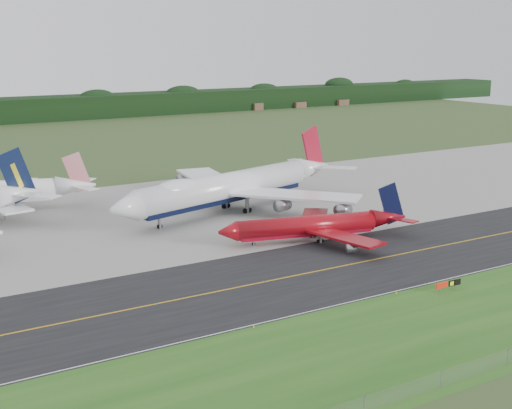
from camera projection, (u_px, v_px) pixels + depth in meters
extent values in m
plane|color=#324A22|center=(324.00, 262.00, 135.63)|extent=(600.00, 600.00, 0.00)
cube|color=#225619|center=(463.00, 322.00, 106.50)|extent=(400.00, 30.00, 0.01)
cube|color=black|center=(336.00, 267.00, 132.30)|extent=(400.00, 32.00, 0.02)
cube|color=gray|center=(202.00, 209.00, 178.07)|extent=(400.00, 78.00, 0.01)
cube|color=#C88E12|center=(336.00, 267.00, 132.29)|extent=(400.00, 0.40, 0.00)
cube|color=silver|center=(393.00, 292.00, 119.39)|extent=(400.00, 0.25, 0.00)
cube|color=black|center=(1.00, 111.00, 363.14)|extent=(700.00, 24.00, 12.00)
cylinder|color=white|center=(224.00, 187.00, 171.88)|extent=(52.85, 20.69, 6.73)
cube|color=black|center=(224.00, 196.00, 172.37)|extent=(49.84, 18.36, 2.35)
cone|color=white|center=(123.00, 208.00, 150.69)|extent=(8.18, 8.26, 6.73)
cone|color=white|center=(311.00, 167.00, 195.57)|extent=(15.27, 10.23, 6.73)
ellipsoid|color=white|center=(177.00, 189.00, 160.91)|extent=(14.76, 9.19, 4.29)
cube|color=white|center=(296.00, 195.00, 168.70)|extent=(26.76, 29.00, 0.58)
cube|color=white|center=(209.00, 179.00, 188.67)|extent=(14.36, 31.15, 0.58)
cube|color=#A51226|center=(313.00, 151.00, 195.07)|extent=(9.46, 3.11, 13.94)
cylinder|color=gray|center=(282.00, 205.00, 166.61)|extent=(4.30, 3.71, 2.83)
cylinder|color=gray|center=(200.00, 188.00, 185.71)|extent=(4.30, 3.71, 2.83)
cylinder|color=gray|center=(343.00, 210.00, 162.25)|extent=(4.30, 3.71, 2.83)
cylinder|color=gray|center=(184.00, 178.00, 198.71)|extent=(4.30, 3.71, 2.83)
cylinder|color=black|center=(160.00, 226.00, 158.90)|extent=(1.31, 0.85, 1.21)
cylinder|color=slate|center=(247.00, 204.00, 173.39)|extent=(1.16, 1.16, 4.50)
cylinder|color=black|center=(247.00, 210.00, 173.76)|extent=(1.33, 0.91, 1.21)
cylinder|color=slate|center=(226.00, 199.00, 178.32)|extent=(1.16, 1.16, 4.50)
cylinder|color=black|center=(226.00, 206.00, 178.69)|extent=(1.33, 0.91, 1.21)
cylinder|color=maroon|center=(306.00, 226.00, 148.93)|extent=(30.30, 11.37, 4.09)
cube|color=maroon|center=(306.00, 232.00, 149.23)|extent=(28.59, 10.01, 1.43)
cone|color=maroon|center=(227.00, 232.00, 144.05)|extent=(4.67, 4.89, 4.09)
cone|color=maroon|center=(388.00, 218.00, 154.34)|extent=(8.73, 5.92, 4.09)
cube|color=maroon|center=(345.00, 237.00, 142.75)|extent=(8.52, 17.56, 0.46)
cube|color=maroon|center=(314.00, 218.00, 158.42)|extent=(14.87, 16.49, 0.46)
cube|color=black|center=(391.00, 204.00, 153.81)|extent=(6.34, 1.90, 9.31)
cylinder|color=gray|center=(352.00, 248.00, 139.16)|extent=(2.59, 2.21, 1.72)
cylinder|color=gray|center=(306.00, 218.00, 162.33)|extent=(2.59, 2.21, 1.72)
cylinder|color=black|center=(253.00, 244.00, 146.31)|extent=(0.79, 0.50, 0.74)
cylinder|color=slate|center=(321.00, 238.00, 148.05)|extent=(0.70, 0.70, 2.11)
cylinder|color=black|center=(320.00, 241.00, 148.20)|extent=(0.80, 0.54, 0.74)
cylinder|color=slate|center=(313.00, 232.00, 152.24)|extent=(0.70, 0.70, 2.11)
cylinder|color=black|center=(312.00, 236.00, 152.39)|extent=(0.80, 0.54, 0.74)
cone|color=white|center=(15.00, 194.00, 164.11)|extent=(13.41, 7.93, 6.49)
cube|color=#0B1533|center=(17.00, 175.00, 163.58)|extent=(9.08, 1.57, 13.10)
cone|color=white|center=(76.00, 186.00, 180.01)|extent=(10.99, 7.73, 5.23)
cube|color=white|center=(1.00, 204.00, 165.67)|extent=(10.20, 22.40, 0.47)
cube|color=white|center=(7.00, 186.00, 185.92)|extent=(19.23, 20.80, 0.47)
cube|color=red|center=(77.00, 172.00, 179.40)|extent=(7.06, 2.36, 10.40)
cylinder|color=gray|center=(7.00, 188.00, 191.00)|extent=(3.35, 2.89, 2.20)
cylinder|color=slate|center=(440.00, 291.00, 118.89)|extent=(0.13, 0.13, 0.78)
cylinder|color=slate|center=(455.00, 287.00, 120.41)|extent=(0.13, 0.13, 0.78)
cube|color=maroon|center=(442.00, 285.00, 118.84)|extent=(2.45, 0.34, 1.00)
cube|color=black|center=(451.00, 283.00, 119.80)|extent=(1.12, 0.26, 1.00)
cube|color=black|center=(457.00, 282.00, 120.41)|extent=(1.34, 0.28, 1.00)
cylinder|color=yellow|center=(254.00, 326.00, 104.36)|extent=(0.16, 0.16, 0.50)
cylinder|color=yellow|center=(396.00, 293.00, 118.39)|extent=(0.16, 0.16, 0.50)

